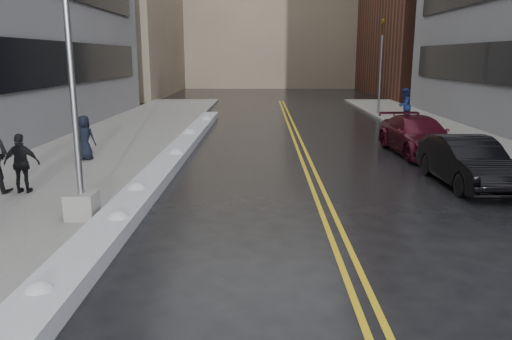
{
  "coord_description": "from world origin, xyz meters",
  "views": [
    {
      "loc": [
        0.87,
        -8.99,
        3.81
      ],
      "look_at": [
        0.72,
        2.03,
        1.3
      ],
      "focal_mm": 35.0,
      "sensor_mm": 36.0,
      "label": 1
    }
  ],
  "objects_px": {
    "traffic_signal": "(381,63)",
    "pedestrian_c": "(84,138)",
    "pedestrian_east": "(404,105)",
    "fire_hydrant": "(474,144)",
    "lamppost": "(75,116)",
    "pedestrian_d": "(22,164)",
    "car_black": "(467,162)",
    "car_maroon": "(418,135)"
  },
  "relations": [
    {
      "from": "traffic_signal",
      "to": "pedestrian_c",
      "type": "bearing_deg",
      "value": -132.64
    },
    {
      "from": "pedestrian_east",
      "to": "fire_hydrant",
      "type": "bearing_deg",
      "value": 47.8
    },
    {
      "from": "lamppost",
      "to": "fire_hydrant",
      "type": "bearing_deg",
      "value": 33.04
    },
    {
      "from": "pedestrian_d",
      "to": "pedestrian_east",
      "type": "distance_m",
      "value": 20.97
    },
    {
      "from": "lamppost",
      "to": "pedestrian_east",
      "type": "distance_m",
      "value": 21.19
    },
    {
      "from": "car_black",
      "to": "pedestrian_d",
      "type": "bearing_deg",
      "value": -175.64
    },
    {
      "from": "pedestrian_c",
      "to": "pedestrian_d",
      "type": "xyz_separation_m",
      "value": [
        -0.12,
        -4.54,
        0.02
      ]
    },
    {
      "from": "traffic_signal",
      "to": "car_maroon",
      "type": "xyz_separation_m",
      "value": [
        -1.44,
        -13.24,
        -2.66
      ]
    },
    {
      "from": "car_maroon",
      "to": "pedestrian_d",
      "type": "bearing_deg",
      "value": -156.56
    },
    {
      "from": "traffic_signal",
      "to": "pedestrian_c",
      "type": "height_order",
      "value": "traffic_signal"
    },
    {
      "from": "pedestrian_c",
      "to": "pedestrian_east",
      "type": "xyz_separation_m",
      "value": [
        14.42,
        10.57,
        0.17
      ]
    },
    {
      "from": "fire_hydrant",
      "to": "car_black",
      "type": "height_order",
      "value": "car_black"
    },
    {
      "from": "pedestrian_east",
      "to": "pedestrian_c",
      "type": "bearing_deg",
      "value": -6.86
    },
    {
      "from": "pedestrian_d",
      "to": "pedestrian_east",
      "type": "relative_size",
      "value": 0.85
    },
    {
      "from": "lamppost",
      "to": "pedestrian_d",
      "type": "distance_m",
      "value": 3.59
    },
    {
      "from": "lamppost",
      "to": "car_black",
      "type": "distance_m",
      "value": 11.09
    },
    {
      "from": "pedestrian_c",
      "to": "lamppost",
      "type": "bearing_deg",
      "value": 117.07
    },
    {
      "from": "lamppost",
      "to": "fire_hydrant",
      "type": "xyz_separation_m",
      "value": [
        12.3,
        8.0,
        -1.98
      ]
    },
    {
      "from": "lamppost",
      "to": "traffic_signal",
      "type": "bearing_deg",
      "value": 61.79
    },
    {
      "from": "fire_hydrant",
      "to": "car_black",
      "type": "relative_size",
      "value": 0.16
    },
    {
      "from": "traffic_signal",
      "to": "pedestrian_east",
      "type": "bearing_deg",
      "value": -85.71
    },
    {
      "from": "fire_hydrant",
      "to": "lamppost",
      "type": "bearing_deg",
      "value": -146.96
    },
    {
      "from": "lamppost",
      "to": "pedestrian_d",
      "type": "xyz_separation_m",
      "value": [
        -2.38,
        2.18,
        -1.56
      ]
    },
    {
      "from": "fire_hydrant",
      "to": "pedestrian_d",
      "type": "xyz_separation_m",
      "value": [
        -14.68,
        -5.82,
        0.42
      ]
    },
    {
      "from": "pedestrian_d",
      "to": "pedestrian_east",
      "type": "xyz_separation_m",
      "value": [
        14.54,
        15.11,
        0.15
      ]
    },
    {
      "from": "fire_hydrant",
      "to": "pedestrian_c",
      "type": "distance_m",
      "value": 14.63
    },
    {
      "from": "pedestrian_c",
      "to": "pedestrian_d",
      "type": "relative_size",
      "value": 0.98
    },
    {
      "from": "fire_hydrant",
      "to": "pedestrian_east",
      "type": "bearing_deg",
      "value": 90.91
    },
    {
      "from": "fire_hydrant",
      "to": "traffic_signal",
      "type": "xyz_separation_m",
      "value": [
        -0.5,
        14.0,
        2.85
      ]
    },
    {
      "from": "fire_hydrant",
      "to": "car_maroon",
      "type": "bearing_deg",
      "value": 158.53
    },
    {
      "from": "fire_hydrant",
      "to": "traffic_signal",
      "type": "bearing_deg",
      "value": 92.05
    },
    {
      "from": "lamppost",
      "to": "car_maroon",
      "type": "xyz_separation_m",
      "value": [
        10.36,
        8.76,
        -1.79
      ]
    },
    {
      "from": "pedestrian_east",
      "to": "lamppost",
      "type": "bearing_deg",
      "value": 11.8
    },
    {
      "from": "pedestrian_d",
      "to": "car_black",
      "type": "height_order",
      "value": "pedestrian_d"
    },
    {
      "from": "fire_hydrant",
      "to": "pedestrian_c",
      "type": "relative_size",
      "value": 0.45
    },
    {
      "from": "pedestrian_d",
      "to": "car_black",
      "type": "distance_m",
      "value": 12.78
    },
    {
      "from": "pedestrian_east",
      "to": "car_maroon",
      "type": "height_order",
      "value": "pedestrian_east"
    },
    {
      "from": "traffic_signal",
      "to": "fire_hydrant",
      "type": "bearing_deg",
      "value": -87.95
    },
    {
      "from": "traffic_signal",
      "to": "pedestrian_c",
      "type": "xyz_separation_m",
      "value": [
        -14.07,
        -15.28,
        -2.45
      ]
    },
    {
      "from": "car_black",
      "to": "car_maroon",
      "type": "bearing_deg",
      "value": 86.91
    },
    {
      "from": "pedestrian_east",
      "to": "car_maroon",
      "type": "xyz_separation_m",
      "value": [
        -1.79,
        -8.54,
        -0.38
      ]
    },
    {
      "from": "pedestrian_east",
      "to": "pedestrian_d",
      "type": "bearing_deg",
      "value": 3.0
    }
  ]
}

